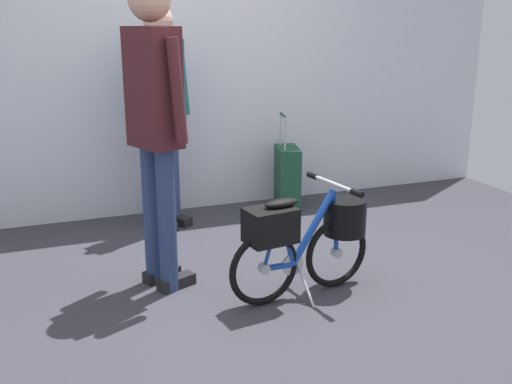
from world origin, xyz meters
TOP-DOWN VIEW (x-y plane):
  - ground_plane at (0.00, 0.00)m, footprint 6.07×6.07m
  - back_wall at (0.00, 1.81)m, footprint 6.07×0.10m
  - folding_bike_foreground at (0.27, -0.15)m, footprint 0.96×0.53m
  - visitor_near_wall at (-0.25, 1.38)m, footprint 0.46×0.38m
  - visitor_browsing at (-0.53, 0.27)m, footprint 0.36×0.50m
  - rolling_suitcase at (0.85, 1.48)m, footprint 0.26×0.39m

SIDE VIEW (x-z plane):
  - ground_plane at x=0.00m, z-range 0.00..0.00m
  - rolling_suitcase at x=0.85m, z-range -0.13..0.70m
  - folding_bike_foreground at x=0.27m, z-range 0.03..0.72m
  - visitor_near_wall at x=-0.25m, z-range 0.13..1.83m
  - visitor_browsing at x=-0.53m, z-range 0.16..1.98m
  - back_wall at x=0.00m, z-range 0.00..2.72m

